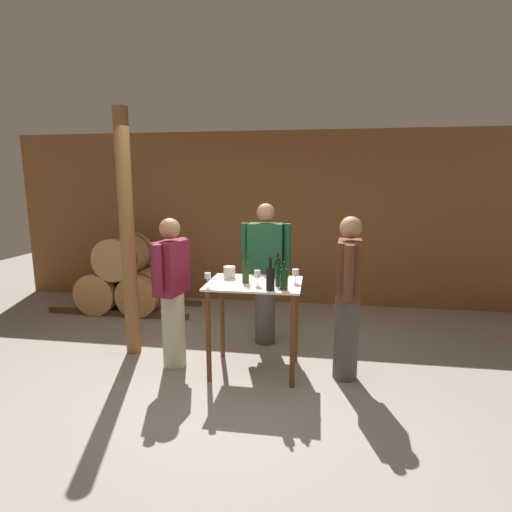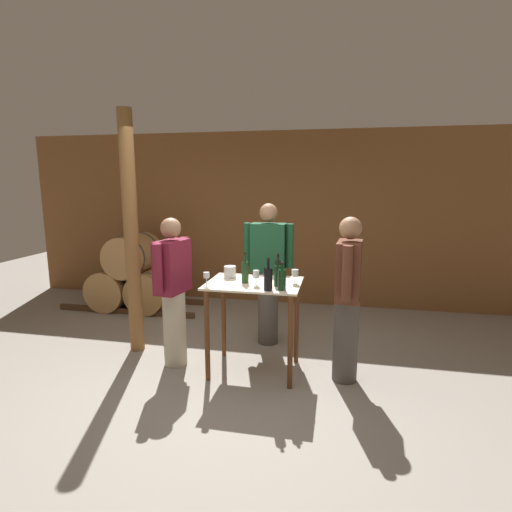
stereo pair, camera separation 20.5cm
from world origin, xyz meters
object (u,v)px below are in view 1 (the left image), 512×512
object	(u,v)px
wine_glass_near_center	(257,275)
person_visitor_with_scarf	(348,295)
wine_glass_near_left	(208,277)
wine_bottle_left	(270,278)
wooden_post	(127,236)
wine_bottle_right	(279,275)
person_visitor_bearded	(172,291)
wine_bottle_far_right	(284,279)
ice_bucket	(229,272)
wine_bottle_far_left	(246,271)
wine_glass_near_right	(296,273)
wine_bottle_center	(278,269)
person_host	(265,271)

from	to	relation	value
wine_glass_near_center	person_visitor_with_scarf	world-z (taller)	person_visitor_with_scarf
wine_glass_near_left	wine_bottle_left	bearing A→B (deg)	0.48
wooden_post	wine_bottle_right	xyz separation A→B (m)	(1.70, -0.34, -0.30)
wine_glass_near_left	person_visitor_bearded	xyz separation A→B (m)	(-0.45, 0.24, -0.22)
wine_bottle_far_right	ice_bucket	size ratio (longest dim) A/B	2.10
ice_bucket	wooden_post	bearing A→B (deg)	174.80
wine_glass_near_left	wine_bottle_far_left	bearing A→B (deg)	36.67
wine_bottle_left	wine_glass_near_center	bearing A→B (deg)	135.03
wine_bottle_left	wine_bottle_right	distance (m)	0.18
wine_bottle_far_left	person_visitor_with_scarf	xyz separation A→B (m)	(1.00, 0.02, -0.21)
wine_glass_near_right	ice_bucket	world-z (taller)	wine_glass_near_right
wine_glass_near_left	ice_bucket	distance (m)	0.43
wine_glass_near_center	wooden_post	bearing A→B (deg)	166.27
wine_glass_near_left	person_visitor_bearded	distance (m)	0.56
wine_bottle_far_right	wine_glass_near_left	distance (m)	0.72
wine_bottle_far_right	ice_bucket	distance (m)	0.70
wine_bottle_far_right	person_visitor_with_scarf	xyz separation A→B (m)	(0.60, 0.21, -0.19)
wine_bottle_center	wine_glass_near_center	world-z (taller)	wine_bottle_center
wine_bottle_right	wine_bottle_far_right	bearing A→B (deg)	-65.43
wine_bottle_center	wine_glass_near_center	xyz separation A→B (m)	(-0.17, -0.31, 0.00)
wine_bottle_right	person_visitor_bearded	world-z (taller)	person_visitor_bearded
person_visitor_with_scarf	person_host	bearing A→B (deg)	139.92
wine_glass_near_right	person_visitor_bearded	world-z (taller)	person_visitor_bearded
wine_bottle_far_right	ice_bucket	bearing A→B (deg)	148.79
wine_glass_near_left	person_visitor_with_scarf	size ratio (longest dim) A/B	0.09
wine_bottle_left	wine_glass_near_center	size ratio (longest dim) A/B	2.00
wine_bottle_far_left	wine_glass_near_left	size ratio (longest dim) A/B	2.12
wine_bottle_far_right	person_visitor_bearded	world-z (taller)	person_visitor_bearded
wine_bottle_far_right	wine_glass_near_left	world-z (taller)	wine_bottle_far_right
wine_glass_near_right	person_host	world-z (taller)	person_host
wine_bottle_far_left	wine_glass_near_left	bearing A→B (deg)	-143.33
wine_bottle_left	wine_glass_near_right	xyz separation A→B (m)	(0.22, 0.29, -0.01)
wooden_post	wine_bottle_left	size ratio (longest dim) A/B	8.85
wine_bottle_center	wine_bottle_far_right	size ratio (longest dim) A/B	1.02
wine_bottle_far_left	wine_bottle_left	distance (m)	0.36
wine_bottle_far_right	wine_glass_near_left	bearing A→B (deg)	-176.43
wooden_post	person_visitor_with_scarf	world-z (taller)	wooden_post
person_host	person_visitor_with_scarf	world-z (taller)	person_host
person_visitor_bearded	person_visitor_with_scarf	bearing A→B (deg)	0.53
wine_bottle_right	wine_glass_near_left	size ratio (longest dim) A/B	1.89
ice_bucket	person_visitor_with_scarf	world-z (taller)	person_visitor_with_scarf
wine_bottle_far_right	wine_glass_near_center	xyz separation A→B (m)	(-0.27, 0.10, 0.01)
wine_bottle_center	wine_glass_near_center	size ratio (longest dim) A/B	1.76
wine_bottle_far_left	wine_bottle_far_right	bearing A→B (deg)	-26.17
wine_bottle_far_right	ice_bucket	world-z (taller)	wine_bottle_far_right
person_host	person_visitor_bearded	xyz separation A→B (m)	(-0.87, -0.78, -0.06)
wine_bottle_left	wine_bottle_center	size ratio (longest dim) A/B	1.14
wine_bottle_far_left	person_visitor_with_scarf	bearing A→B (deg)	1.13
wine_glass_near_right	wine_glass_near_left	bearing A→B (deg)	-160.18
wine_glass_near_center	wine_glass_near_left	bearing A→B (deg)	-161.92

